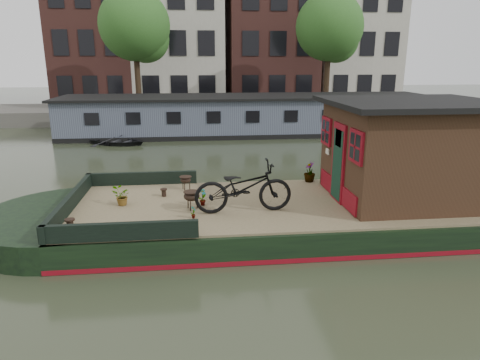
{
  "coord_description": "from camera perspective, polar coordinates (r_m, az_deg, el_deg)",
  "views": [
    {
      "loc": [
        -3.05,
        -9.74,
        3.99
      ],
      "look_at": [
        -1.92,
        0.5,
        1.1
      ],
      "focal_mm": 32.0,
      "sensor_mm": 36.0,
      "label": 1
    }
  ],
  "objects": [
    {
      "name": "potted_plant_c",
      "position": [
        10.53,
        -15.58,
        -2.1
      ],
      "size": [
        0.48,
        0.44,
        0.45
      ],
      "primitive_type": "imported",
      "rotation": [
        0.0,
        0.0,
        3.39
      ],
      "color": "brown",
      "rests_on": "houseboat_deck"
    },
    {
      "name": "dinghy",
      "position": [
        21.87,
        -15.97,
        5.34
      ],
      "size": [
        3.33,
        2.91,
        0.57
      ],
      "primitive_type": "imported",
      "rotation": [
        0.0,
        0.0,
        1.17
      ],
      "color": "black",
      "rests_on": "ground"
    },
    {
      "name": "houseboat_hull",
      "position": [
        10.56,
        3.48,
        -4.93
      ],
      "size": [
        14.01,
        4.02,
        0.6
      ],
      "color": "black",
      "rests_on": "ground"
    },
    {
      "name": "houseboat_deck",
      "position": [
        10.74,
        10.55,
        -2.83
      ],
      "size": [
        11.8,
        3.8,
        0.05
      ],
      "primitive_type": "cube",
      "color": "#847251",
      "rests_on": "houseboat_hull"
    },
    {
      "name": "quay",
      "position": [
        30.59,
        -0.53,
        9.05
      ],
      "size": [
        60.0,
        6.0,
        0.9
      ],
      "primitive_type": "cube",
      "color": "#47443F",
      "rests_on": "ground"
    },
    {
      "name": "far_houseboat",
      "position": [
        24.12,
        1.04,
        8.5
      ],
      "size": [
        20.4,
        4.4,
        2.11
      ],
      "color": "#505A6A",
      "rests_on": "ground"
    },
    {
      "name": "bollard_port",
      "position": [
        11.02,
        -10.12,
        -1.65
      ],
      "size": [
        0.17,
        0.17,
        0.2
      ],
      "primitive_type": "cylinder",
      "color": "black",
      "rests_on": "houseboat_deck"
    },
    {
      "name": "cabin",
      "position": [
        11.25,
        21.62,
        3.77
      ],
      "size": [
        4.0,
        3.5,
        2.42
      ],
      "color": "black",
      "rests_on": "houseboat_deck"
    },
    {
      "name": "tree_right",
      "position": [
        30.3,
        12.06,
        18.97
      ],
      "size": [
        4.4,
        4.4,
        7.4
      ],
      "color": "#332316",
      "rests_on": "quay"
    },
    {
      "name": "bicycle",
      "position": [
        9.62,
        0.46,
        -0.98
      ],
      "size": [
        2.24,
        0.87,
        1.16
      ],
      "primitive_type": "imported",
      "rotation": [
        0.0,
        0.0,
        1.62
      ],
      "color": "black",
      "rests_on": "houseboat_deck"
    },
    {
      "name": "ground",
      "position": [
        10.95,
        10.38,
        -5.93
      ],
      "size": [
        120.0,
        120.0,
        0.0
      ],
      "primitive_type": "plane",
      "color": "#29311F",
      "rests_on": "ground"
    },
    {
      "name": "townhouse_row",
      "position": [
        37.58,
        -1.46,
        21.65
      ],
      "size": [
        27.25,
        8.0,
        16.5
      ],
      "color": "brown",
      "rests_on": "ground"
    },
    {
      "name": "bow_bulwark",
      "position": [
        10.43,
        -17.15,
        -2.68
      ],
      "size": [
        3.0,
        4.0,
        0.35
      ],
      "color": "black",
      "rests_on": "houseboat_deck"
    },
    {
      "name": "potted_plant_d",
      "position": [
        12.27,
        9.27,
        1.08
      ],
      "size": [
        0.33,
        0.33,
        0.57
      ],
      "primitive_type": "imported",
      "rotation": [
        0.0,
        0.0,
        4.74
      ],
      "color": "brown",
      "rests_on": "houseboat_deck"
    },
    {
      "name": "brazier_rear",
      "position": [
        11.46,
        -7.25,
        -0.41
      ],
      "size": [
        0.38,
        0.38,
        0.37
      ],
      "primitive_type": null,
      "rotation": [
        0.0,
        0.0,
        0.13
      ],
      "color": "black",
      "rests_on": "houseboat_deck"
    },
    {
      "name": "tree_left",
      "position": [
        29.06,
        -13.56,
        19.04
      ],
      "size": [
        4.4,
        4.4,
        7.4
      ],
      "color": "#332316",
      "rests_on": "quay"
    },
    {
      "name": "potted_plant_e",
      "position": [
        9.4,
        -6.25,
        -4.26
      ],
      "size": [
        0.13,
        0.17,
        0.29
      ],
      "primitive_type": "imported",
      "rotation": [
        0.0,
        0.0,
        1.4
      ],
      "color": "maroon",
      "rests_on": "houseboat_deck"
    },
    {
      "name": "potted_plant_a",
      "position": [
        10.18,
        -5.04,
        -2.2
      ],
      "size": [
        0.26,
        0.28,
        0.44
      ],
      "primitive_type": "imported",
      "rotation": [
        0.0,
        0.0,
        0.95
      ],
      "color": "brown",
      "rests_on": "houseboat_deck"
    },
    {
      "name": "bollard_stbd",
      "position": [
        9.41,
        -21.71,
        -5.51
      ],
      "size": [
        0.2,
        0.2,
        0.23
      ],
      "primitive_type": "cylinder",
      "color": "black",
      "rests_on": "houseboat_deck"
    },
    {
      "name": "brazier_front",
      "position": [
        9.96,
        -6.45,
        -2.7
      ],
      "size": [
        0.46,
        0.46,
        0.43
      ],
      "primitive_type": null,
      "rotation": [
        0.0,
        0.0,
        0.19
      ],
      "color": "black",
      "rests_on": "houseboat_deck"
    }
  ]
}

